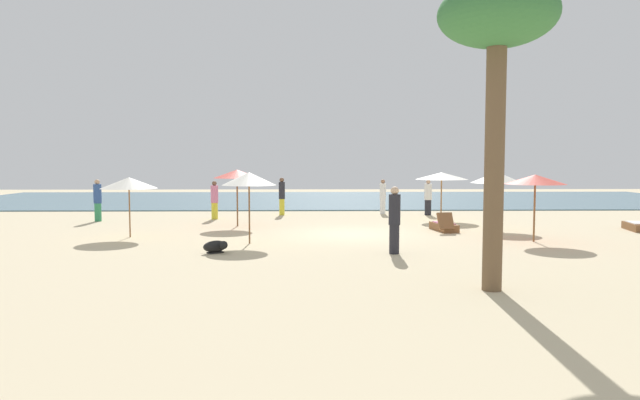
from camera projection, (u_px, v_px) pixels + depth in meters
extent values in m
plane|color=beige|center=(352.00, 234.00, 20.37)|extent=(60.00, 60.00, 0.00)
cube|color=slate|center=(332.00, 199.00, 37.32)|extent=(48.00, 16.00, 0.06)
cylinder|color=olive|center=(441.00, 197.00, 25.05)|extent=(0.06, 0.06, 2.05)
cone|color=silver|center=(442.00, 176.00, 24.98)|extent=(2.28, 2.28, 0.31)
cylinder|color=brown|center=(237.00, 199.00, 22.67)|extent=(0.06, 0.06, 2.21)
cone|color=#D84C3F|center=(237.00, 174.00, 22.60)|extent=(1.88, 1.88, 0.33)
cylinder|color=brown|center=(130.00, 208.00, 19.46)|extent=(0.05, 0.05, 2.01)
cone|color=silver|center=(129.00, 183.00, 19.40)|extent=(1.90, 1.90, 0.38)
cylinder|color=brown|center=(249.00, 209.00, 18.01)|extent=(0.05, 0.05, 2.22)
cone|color=silver|center=(249.00, 179.00, 17.94)|extent=(1.73, 1.73, 0.41)
cylinder|color=olive|center=(496.00, 201.00, 21.67)|extent=(0.06, 0.06, 2.14)
cone|color=silver|center=(497.00, 177.00, 21.61)|extent=(1.95, 1.95, 0.41)
cylinder|color=brown|center=(534.00, 209.00, 18.43)|extent=(0.06, 0.06, 2.13)
cone|color=#D84C3F|center=(535.00, 179.00, 18.36)|extent=(1.94, 1.94, 0.31)
cube|color=brown|center=(637.00, 227.00, 21.37)|extent=(0.87, 1.59, 0.28)
cube|color=white|center=(637.00, 223.00, 21.36)|extent=(0.70, 1.13, 0.03)
cube|color=brown|center=(444.00, 227.00, 21.29)|extent=(0.83, 1.58, 0.28)
cube|color=brown|center=(445.00, 221.00, 20.57)|extent=(0.62, 0.45, 0.60)
cube|color=#D17299|center=(444.00, 223.00, 21.28)|extent=(0.67, 1.12, 0.03)
cylinder|color=#26262D|center=(428.00, 207.00, 27.20)|extent=(0.41, 0.41, 0.73)
cylinder|color=white|center=(428.00, 192.00, 27.15)|extent=(0.48, 0.48, 0.77)
sphere|color=tan|center=(428.00, 182.00, 27.12)|extent=(0.21, 0.21, 0.21)
cylinder|color=#26262D|center=(394.00, 239.00, 16.11)|extent=(0.38, 0.38, 0.83)
cylinder|color=#26262D|center=(395.00, 210.00, 16.05)|extent=(0.44, 0.44, 0.86)
sphere|color=beige|center=(395.00, 191.00, 16.01)|extent=(0.23, 0.23, 0.23)
cylinder|color=yellow|center=(282.00, 207.00, 27.19)|extent=(0.30, 0.30, 0.78)
cylinder|color=#26262D|center=(282.00, 190.00, 27.13)|extent=(0.35, 0.35, 0.81)
sphere|color=brown|center=(282.00, 180.00, 27.10)|extent=(0.22, 0.22, 0.22)
cylinder|color=#338C59|center=(98.00, 212.00, 24.49)|extent=(0.40, 0.40, 0.78)
cylinder|color=#2D4C8C|center=(97.00, 194.00, 24.44)|extent=(0.47, 0.47, 0.82)
sphere|color=tan|center=(97.00, 182.00, 24.40)|extent=(0.22, 0.22, 0.22)
cylinder|color=white|center=(383.00, 206.00, 27.84)|extent=(0.36, 0.36, 0.73)
cylinder|color=white|center=(383.00, 191.00, 27.79)|extent=(0.42, 0.42, 0.76)
sphere|color=#A37556|center=(383.00, 181.00, 27.75)|extent=(0.21, 0.21, 0.21)
cylinder|color=yellow|center=(215.00, 211.00, 25.35)|extent=(0.37, 0.37, 0.74)
cylinder|color=#D17299|center=(214.00, 194.00, 25.30)|extent=(0.44, 0.44, 0.77)
sphere|color=brown|center=(214.00, 183.00, 25.26)|extent=(0.21, 0.21, 0.21)
cylinder|color=brown|center=(494.00, 165.00, 11.47)|extent=(0.40, 0.40, 5.13)
ellipsoid|color=#38753D|center=(498.00, 14.00, 11.26)|extent=(2.37, 2.37, 1.30)
cube|color=black|center=(215.00, 252.00, 16.25)|extent=(0.49, 0.44, 0.04)
ellipsoid|color=black|center=(215.00, 246.00, 16.23)|extent=(0.79, 0.69, 0.33)
sphere|color=black|center=(224.00, 245.00, 16.05)|extent=(0.23, 0.23, 0.23)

